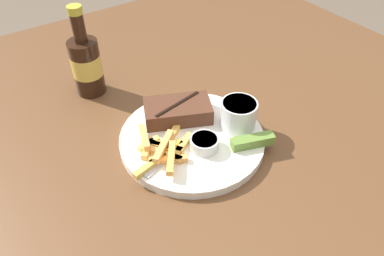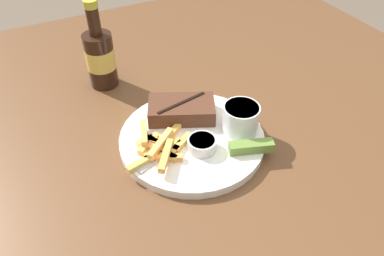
% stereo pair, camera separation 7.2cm
% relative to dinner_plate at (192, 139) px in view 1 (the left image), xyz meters
% --- Properties ---
extents(dining_table, '(1.42, 1.35, 0.73)m').
position_rel_dinner_plate_xyz_m(dining_table, '(0.00, 0.00, -0.07)').
color(dining_table, brown).
rests_on(dining_table, ground_plane).
extents(dinner_plate, '(0.29, 0.29, 0.02)m').
position_rel_dinner_plate_xyz_m(dinner_plate, '(0.00, 0.00, 0.00)').
color(dinner_plate, white).
rests_on(dinner_plate, dining_table).
extents(steak_portion, '(0.15, 0.13, 0.04)m').
position_rel_dinner_plate_xyz_m(steak_portion, '(0.01, 0.06, 0.03)').
color(steak_portion, '#512D1E').
rests_on(steak_portion, dinner_plate).
extents(fries_pile, '(0.15, 0.14, 0.02)m').
position_rel_dinner_plate_xyz_m(fries_pile, '(-0.07, -0.01, 0.02)').
color(fries_pile, '#E4AA5A').
rests_on(fries_pile, dinner_plate).
extents(coleslaw_cup, '(0.07, 0.07, 0.06)m').
position_rel_dinner_plate_xyz_m(coleslaw_cup, '(0.09, -0.03, 0.04)').
color(coleslaw_cup, white).
rests_on(coleslaw_cup, dinner_plate).
extents(dipping_sauce_cup, '(0.06, 0.06, 0.02)m').
position_rel_dinner_plate_xyz_m(dipping_sauce_cup, '(-0.00, -0.04, 0.02)').
color(dipping_sauce_cup, silver).
rests_on(dipping_sauce_cup, dinner_plate).
extents(pickle_spear, '(0.09, 0.05, 0.02)m').
position_rel_dinner_plate_xyz_m(pickle_spear, '(0.08, -0.09, 0.02)').
color(pickle_spear, olive).
rests_on(pickle_spear, dinner_plate).
extents(fork_utensil, '(0.13, 0.05, 0.00)m').
position_rel_dinner_plate_xyz_m(fork_utensil, '(-0.07, -0.02, 0.01)').
color(fork_utensil, '#B7B7BC').
rests_on(fork_utensil, dinner_plate).
extents(beer_bottle, '(0.07, 0.07, 0.21)m').
position_rel_dinner_plate_xyz_m(beer_bottle, '(-0.09, 0.28, 0.06)').
color(beer_bottle, black).
rests_on(beer_bottle, dining_table).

